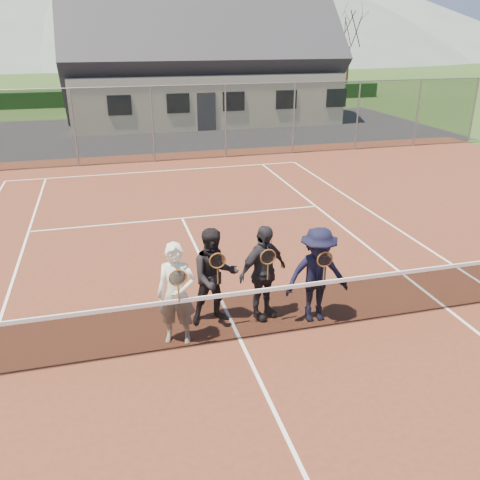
{
  "coord_description": "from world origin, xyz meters",
  "views": [
    {
      "loc": [
        -1.93,
        -7.19,
        4.94
      ],
      "look_at": [
        0.4,
        1.5,
        1.25
      ],
      "focal_mm": 38.0,
      "sensor_mm": 36.0,
      "label": 1
    }
  ],
  "objects_px": {
    "player_b": "(215,277)",
    "player_c": "(263,273)",
    "player_a": "(177,294)",
    "tennis_net": "(240,314)",
    "clubhouse": "(200,50)",
    "player_d": "(317,275)"
  },
  "relations": [
    {
      "from": "player_a",
      "to": "player_b",
      "type": "xyz_separation_m",
      "value": [
        0.75,
        0.47,
        -0.0
      ]
    },
    {
      "from": "player_d",
      "to": "tennis_net",
      "type": "bearing_deg",
      "value": -168.11
    },
    {
      "from": "player_b",
      "to": "tennis_net",
      "type": "bearing_deg",
      "value": -69.79
    },
    {
      "from": "tennis_net",
      "to": "clubhouse",
      "type": "relative_size",
      "value": 0.75
    },
    {
      "from": "tennis_net",
      "to": "player_c",
      "type": "bearing_deg",
      "value": 47.53
    },
    {
      "from": "player_b",
      "to": "player_d",
      "type": "xyz_separation_m",
      "value": [
        1.78,
        -0.42,
        -0.0
      ]
    },
    {
      "from": "player_c",
      "to": "tennis_net",
      "type": "bearing_deg",
      "value": -132.47
    },
    {
      "from": "clubhouse",
      "to": "player_a",
      "type": "relative_size",
      "value": 8.67
    },
    {
      "from": "player_c",
      "to": "clubhouse",
      "type": "bearing_deg",
      "value": 81.73
    },
    {
      "from": "tennis_net",
      "to": "clubhouse",
      "type": "height_order",
      "value": "clubhouse"
    },
    {
      "from": "player_a",
      "to": "player_b",
      "type": "bearing_deg",
      "value": 32.39
    },
    {
      "from": "tennis_net",
      "to": "clubhouse",
      "type": "xyz_separation_m",
      "value": [
        4.0,
        24.0,
        3.45
      ]
    },
    {
      "from": "player_b",
      "to": "player_c",
      "type": "relative_size",
      "value": 1.0
    },
    {
      "from": "player_d",
      "to": "clubhouse",
      "type": "bearing_deg",
      "value": 84.0
    },
    {
      "from": "player_d",
      "to": "player_a",
      "type": "bearing_deg",
      "value": -178.74
    },
    {
      "from": "player_c",
      "to": "player_a",
      "type": "bearing_deg",
      "value": -166.17
    },
    {
      "from": "tennis_net",
      "to": "player_a",
      "type": "bearing_deg",
      "value": 165.55
    },
    {
      "from": "tennis_net",
      "to": "player_c",
      "type": "distance_m",
      "value": 0.98
    },
    {
      "from": "tennis_net",
      "to": "player_d",
      "type": "bearing_deg",
      "value": 11.89
    },
    {
      "from": "tennis_net",
      "to": "player_b",
      "type": "height_order",
      "value": "player_b"
    },
    {
      "from": "player_a",
      "to": "player_d",
      "type": "height_order",
      "value": "same"
    },
    {
      "from": "player_a",
      "to": "player_d",
      "type": "distance_m",
      "value": 2.53
    }
  ]
}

